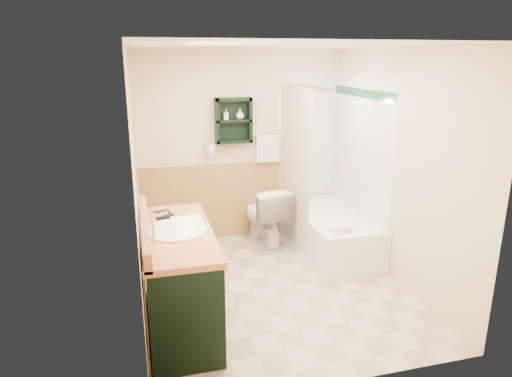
% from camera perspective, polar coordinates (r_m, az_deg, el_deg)
% --- Properties ---
extents(floor, '(3.00, 3.00, 0.00)m').
position_cam_1_polar(floor, '(4.84, 2.19, -12.26)').
color(floor, '#C8AF92').
rests_on(floor, ground).
extents(back_wall, '(2.60, 0.04, 2.40)m').
position_cam_1_polar(back_wall, '(5.83, -2.06, 5.26)').
color(back_wall, '#FAE9C4').
rests_on(back_wall, ground).
extents(left_wall, '(0.04, 3.00, 2.40)m').
position_cam_1_polar(left_wall, '(4.21, -15.07, 0.42)').
color(left_wall, '#FAE9C4').
rests_on(left_wall, ground).
extents(right_wall, '(0.04, 3.00, 2.40)m').
position_cam_1_polar(right_wall, '(4.94, 17.17, 2.54)').
color(right_wall, '#FAE9C4').
rests_on(right_wall, ground).
extents(ceiling, '(2.60, 3.00, 0.04)m').
position_cam_1_polar(ceiling, '(4.26, 2.55, 17.73)').
color(ceiling, white).
rests_on(ceiling, back_wall).
extents(wainscot_left, '(2.98, 2.98, 1.00)m').
position_cam_1_polar(wainscot_left, '(4.45, -13.96, -8.26)').
color(wainscot_left, tan).
rests_on(wainscot_left, left_wall).
extents(wainscot_back, '(2.58, 2.58, 1.00)m').
position_cam_1_polar(wainscot_back, '(5.97, -1.92, -1.41)').
color(wainscot_back, tan).
rests_on(wainscot_back, back_wall).
extents(mirror_frame, '(1.30, 1.30, 1.00)m').
position_cam_1_polar(mirror_frame, '(3.60, -14.58, 2.77)').
color(mirror_frame, olive).
rests_on(mirror_frame, left_wall).
extents(mirror_glass, '(1.20, 1.20, 0.90)m').
position_cam_1_polar(mirror_glass, '(3.60, -14.50, 2.78)').
color(mirror_glass, white).
rests_on(mirror_glass, left_wall).
extents(tile_right, '(1.50, 1.50, 2.10)m').
position_cam_1_polar(tile_right, '(5.59, 12.69, 2.82)').
color(tile_right, white).
rests_on(tile_right, right_wall).
extents(tile_back, '(0.95, 0.95, 2.10)m').
position_cam_1_polar(tile_back, '(6.12, 7.47, 4.23)').
color(tile_back, white).
rests_on(tile_back, back_wall).
extents(tile_accent, '(1.50, 1.50, 0.10)m').
position_cam_1_polar(tile_accent, '(5.45, 13.15, 11.53)').
color(tile_accent, '#154929').
rests_on(tile_accent, right_wall).
extents(wall_shelf, '(0.45, 0.15, 0.55)m').
position_cam_1_polar(wall_shelf, '(5.64, -2.83, 8.49)').
color(wall_shelf, black).
rests_on(wall_shelf, back_wall).
extents(hair_dryer, '(0.10, 0.24, 0.18)m').
position_cam_1_polar(hair_dryer, '(5.67, -5.81, 4.87)').
color(hair_dryer, silver).
rests_on(hair_dryer, back_wall).
extents(towel_bar, '(0.40, 0.06, 0.40)m').
position_cam_1_polar(towel_bar, '(5.82, 1.46, 6.75)').
color(towel_bar, silver).
rests_on(towel_bar, back_wall).
extents(curtain_rod, '(0.03, 1.60, 0.03)m').
position_cam_1_polar(curtain_rod, '(5.15, 5.73, 12.72)').
color(curtain_rod, silver).
rests_on(curtain_rod, back_wall).
extents(shower_curtain, '(1.05, 1.05, 1.70)m').
position_cam_1_polar(shower_curtain, '(5.43, 4.83, 3.85)').
color(shower_curtain, beige).
rests_on(shower_curtain, curtain_rod).
extents(vanity, '(0.59, 1.42, 0.90)m').
position_cam_1_polar(vanity, '(4.07, -9.60, -11.17)').
color(vanity, black).
rests_on(vanity, ground).
extents(bathtub, '(0.74, 1.50, 0.49)m').
position_cam_1_polar(bathtub, '(5.62, 9.26, -5.53)').
color(bathtub, white).
rests_on(bathtub, ground).
extents(toilet, '(0.53, 0.83, 0.76)m').
position_cam_1_polar(toilet, '(5.72, 1.02, -3.48)').
color(toilet, white).
rests_on(toilet, ground).
extents(counter_towel, '(0.26, 0.21, 0.04)m').
position_cam_1_polar(counter_towel, '(4.04, -8.71, -4.10)').
color(counter_towel, silver).
rests_on(counter_towel, vanity).
extents(vanity_book, '(0.16, 0.06, 0.22)m').
position_cam_1_polar(vanity_book, '(4.23, -12.72, -2.11)').
color(vanity_book, black).
rests_on(vanity_book, vanity).
extents(tub_towel, '(0.23, 0.19, 0.07)m').
position_cam_1_polar(tub_towel, '(5.02, 10.40, -4.83)').
color(tub_towel, silver).
rests_on(tub_towel, bathtub).
extents(soap_bottle_a, '(0.09, 0.13, 0.06)m').
position_cam_1_polar(soap_bottle_a, '(5.61, -3.73, 8.87)').
color(soap_bottle_a, white).
rests_on(soap_bottle_a, wall_shelf).
extents(soap_bottle_b, '(0.11, 0.13, 0.09)m').
position_cam_1_polar(soap_bottle_b, '(5.65, -2.01, 9.14)').
color(soap_bottle_b, white).
rests_on(soap_bottle_b, wall_shelf).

